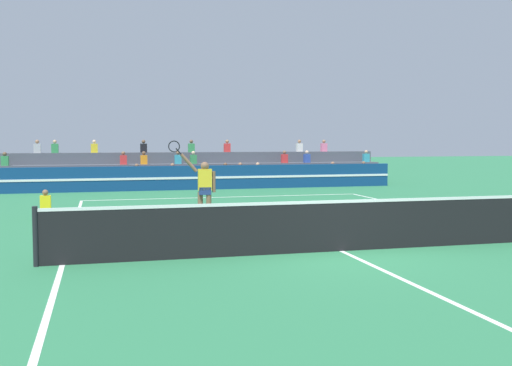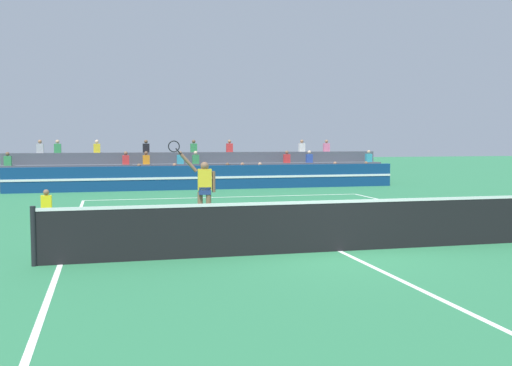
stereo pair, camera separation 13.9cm
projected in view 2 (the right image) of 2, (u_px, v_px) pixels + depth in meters
name	position (u px, v px, depth m)	size (l,w,h in m)	color
ground_plane	(340.00, 251.00, 12.34)	(120.00, 120.00, 0.00)	#2D7A4C
court_lines	(340.00, 251.00, 12.34)	(11.10, 23.90, 0.01)	white
tennis_net	(340.00, 225.00, 12.30)	(12.00, 0.10, 1.10)	black
sponsor_banner_wall	(210.00, 177.00, 27.53)	(18.00, 0.26, 1.10)	navy
bleacher_stand	(202.00, 172.00, 29.98)	(18.84, 2.85, 2.28)	#4C515B
ball_kid_courtside	(47.00, 207.00, 17.49)	(0.30, 0.36, 0.84)	black
tennis_player	(204.00, 189.00, 15.88)	(1.30, 0.37, 2.34)	brown
tennis_ball	(150.00, 209.00, 19.47)	(0.07, 0.07, 0.07)	#C6DB33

